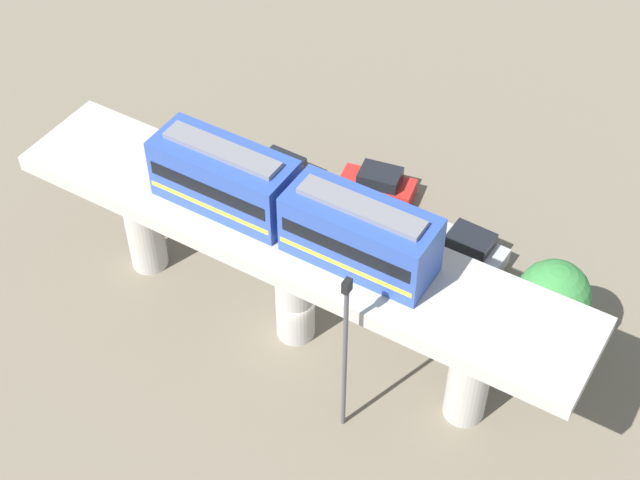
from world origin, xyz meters
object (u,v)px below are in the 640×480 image
parked_car_white (281,172)px  tree_near_viaduct (553,296)px  parked_car_silver (468,248)px  parked_car_red (378,185)px  train (290,205)px  signal_post (345,350)px

parked_car_white → tree_near_viaduct: (3.63, 17.36, 3.08)m
parked_car_silver → tree_near_viaduct: (3.66, 5.66, 3.08)m
tree_near_viaduct → parked_car_white: bearing=-101.8°
parked_car_silver → tree_near_viaduct: size_ratio=0.77×
parked_car_red → parked_car_silver: same height
parked_car_silver → train: bearing=-27.9°
train → tree_near_viaduct: 12.99m
parked_car_silver → signal_post: bearing=0.3°
parked_car_white → signal_post: (12.32, 11.29, 4.60)m
parked_car_white → parked_car_silver: (-0.04, 11.70, 0.00)m
parked_car_red → parked_car_silver: bearing=62.7°
parked_car_red → tree_near_viaduct: tree_near_viaduct is taller
parked_car_white → tree_near_viaduct: size_ratio=0.76×
parked_car_white → parked_car_silver: size_ratio=0.99×
train → parked_car_white: (-8.92, -6.50, -7.84)m
parked_car_white → signal_post: signal_post is taller
tree_near_viaduct → signal_post: 10.72m
parked_car_white → signal_post: bearing=43.4°
parked_car_silver → tree_near_viaduct: 7.41m
parked_car_white → train: bearing=37.0°
train → parked_car_white: size_ratio=3.20×
parked_car_silver → signal_post: signal_post is taller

